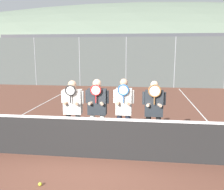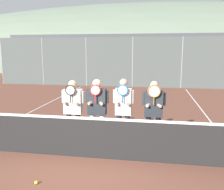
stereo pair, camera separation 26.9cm
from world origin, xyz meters
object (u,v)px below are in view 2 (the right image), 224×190
Objects in this scene: player_center_right at (123,108)px; car_left_of_center at (122,70)px; car_far_left at (58,70)px; player_rightmost at (154,109)px; player_center_left at (97,106)px; player_leftmost at (73,106)px; car_center at (191,71)px; tennis_ball_on_court at (36,183)px.

player_center_right is 13.70m from car_left_of_center.
player_rightmost is at bearing -59.42° from car_far_left.
player_center_right reaches higher than player_center_left.
player_leftmost is 2.13m from player_rightmost.
car_left_of_center is (-0.44, 13.56, -0.17)m from player_leftmost.
player_leftmost is 1.36m from player_center_right.
player_center_right is 0.40× the size of car_left_of_center.
player_center_left is at bearing -177.58° from player_rightmost.
player_center_left is at bearing -177.88° from player_center_right.
player_center_right is (0.69, 0.03, -0.02)m from player_center_left.
player_rightmost is 0.38× the size of car_center.
car_left_of_center is 5.26m from car_center.
player_rightmost is (1.46, 0.06, -0.03)m from player_center_left.
player_rightmost is 0.39× the size of car_left_of_center.
car_center is at bearing -0.85° from car_far_left.
tennis_ball_on_court is at bearing -122.83° from player_center_right.
player_center_left is 13.77m from car_center.
player_center_left is at bearing -85.37° from car_left_of_center.
car_center reaches higher than player_center_left.
player_rightmost reaches higher than car_left_of_center.
tennis_ball_on_court is at bearing -69.86° from car_far_left.
player_rightmost is 13.78m from car_left_of_center.
car_far_left is 67.77× the size of tennis_ball_on_court.
car_left_of_center is at bearing 174.84° from car_center.
car_center is (4.81, 13.09, -0.10)m from player_leftmost.
tennis_ball_on_court is at bearing -108.24° from player_center_left.
car_left_of_center is at bearing 100.71° from player_rightmost.
car_far_left is (-7.82, 13.22, -0.18)m from player_rightmost.
car_far_left is 16.44m from tennis_ball_on_court.
player_center_left reaches higher than car_left_of_center.
player_center_left is 14.73m from car_far_left.
player_leftmost reaches higher than car_left_of_center.
car_center is (2.68, 13.07, -0.09)m from player_rightmost.
player_rightmost is at bearing -101.59° from car_center.
tennis_ball_on_court is (0.40, -15.73, -0.84)m from car_left_of_center.
car_left_of_center is at bearing 91.84° from player_leftmost.
player_rightmost is 0.38× the size of car_far_left.
player_rightmost is 15.36m from car_far_left.
player_leftmost is 0.67m from player_center_left.
car_center is at bearing 69.84° from player_leftmost.
car_far_left is at bearing -176.55° from car_left_of_center.
player_leftmost is 0.39× the size of car_left_of_center.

